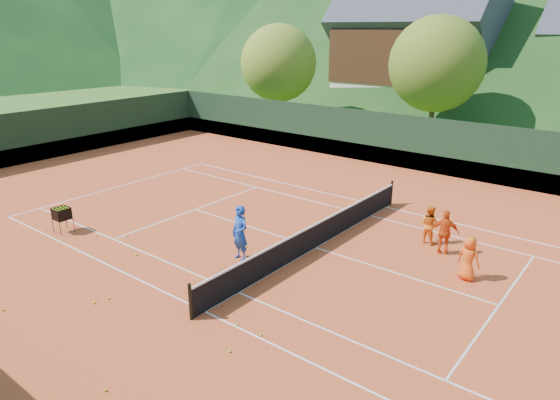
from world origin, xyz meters
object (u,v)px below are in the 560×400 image
Objects in this scene: chalet_left at (415,50)px; student_a at (429,224)px; student_b at (445,232)px; student_c at (468,258)px; tennis_net at (316,235)px; coach at (240,233)px; ball_hopper at (62,214)px.

student_a is at bearing -64.32° from chalet_left.
student_c is at bearing 114.19° from student_b.
coach is at bearing -121.89° from tennis_net.
coach is at bearing 57.49° from student_a.
tennis_net is 9.83m from ball_hopper.
coach is 1.34× the size of student_a.
chalet_left is at bearing -56.80° from student_a.
chalet_left reaches higher than ball_hopper.
chalet_left is at bearing 115.27° from coach.
student_b is (0.81, -0.57, 0.09)m from student_a.
chalet_left is (-10.00, 30.00, 5.13)m from tennis_net.
coach is 7.41m from student_c.
ball_hopper is at bearing 41.75° from student_a.
student_b reaches higher than student_c.
chalet_left is (-1.47, 34.88, 4.88)m from ball_hopper.
ball_hopper is at bearing -87.58° from chalet_left.
coach is 0.16× the size of tennis_net.
student_c is at bearing 144.58° from student_a.
ball_hopper is at bearing 11.61° from student_b.
ball_hopper is (-11.53, -7.84, 0.03)m from student_a.
tennis_net is (1.48, 2.38, -0.47)m from coach.
student_b is 0.12× the size of chalet_left.
coach reaches higher than student_b.
student_b is 14.32m from ball_hopper.
student_a is 4.22m from tennis_net.
student_b reaches higher than ball_hopper.
chalet_left reaches higher than tennis_net.
tennis_net is (-3.00, -2.95, -0.22)m from student_a.
student_b is 1.62× the size of ball_hopper.
tennis_net is at bearing 13.13° from student_b.
coach is 2.85m from tennis_net.
student_b is at bearing 52.53° from coach.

